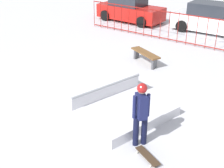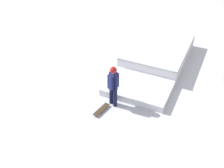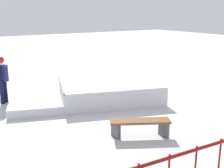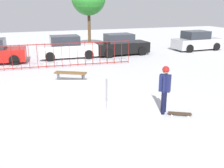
% 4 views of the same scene
% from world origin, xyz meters
% --- Properties ---
extents(ground_plane, '(60.00, 60.00, 0.00)m').
position_xyz_m(ground_plane, '(0.00, 0.00, 0.00)').
color(ground_plane, silver).
extents(skate_ramp, '(5.94, 4.16, 0.74)m').
position_xyz_m(skate_ramp, '(-0.22, 0.50, 0.32)').
color(skate_ramp, silver).
rests_on(skate_ramp, ground).
extents(skater, '(0.43, 0.42, 1.73)m').
position_xyz_m(skater, '(2.80, -1.11, 1.01)').
color(skater, black).
rests_on(skater, ground).
extents(skateboard, '(0.80, 0.56, 0.09)m').
position_xyz_m(skateboard, '(3.23, -1.51, 0.08)').
color(skateboard, '#3F2D1E').
rests_on(skateboard, ground).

